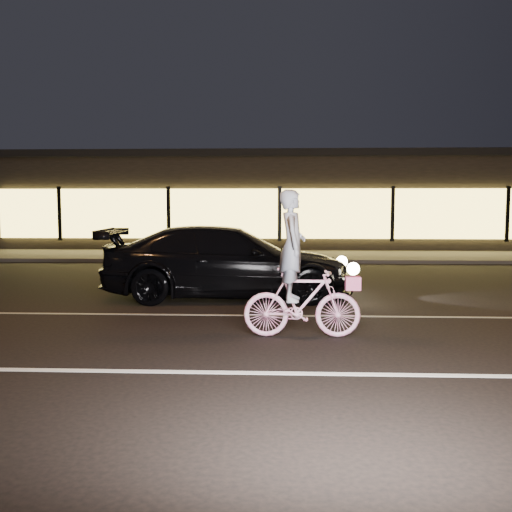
{
  "coord_description": "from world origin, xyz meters",
  "views": [
    {
      "loc": [
        0.09,
        -8.15,
        2.03
      ],
      "look_at": [
        -0.31,
        0.6,
        1.21
      ],
      "focal_mm": 40.0,
      "sensor_mm": 36.0,
      "label": 1
    }
  ],
  "objects": [
    {
      "name": "cyclist",
      "position": [
        0.36,
        0.37,
        0.79
      ],
      "size": [
        1.77,
        0.61,
        2.23
      ],
      "rotation": [
        0.0,
        0.0,
        1.57
      ],
      "color": "#FF4C9C",
      "rests_on": "ground"
    },
    {
      "name": "lane_stripe_far",
      "position": [
        0.0,
        2.0,
        0.0
      ],
      "size": [
        60.0,
        0.1,
        0.01
      ],
      "primitive_type": "cube",
      "color": "gray",
      "rests_on": "ground"
    },
    {
      "name": "sedan",
      "position": [
        -1.05,
        3.92,
        0.77
      ],
      "size": [
        5.43,
        2.46,
        1.54
      ],
      "rotation": [
        0.0,
        0.0,
        1.63
      ],
      "color": "black",
      "rests_on": "ground"
    },
    {
      "name": "sidewalk",
      "position": [
        0.0,
        13.0,
        0.06
      ],
      "size": [
        30.0,
        4.0,
        0.12
      ],
      "primitive_type": "cube",
      "color": "#383533",
      "rests_on": "ground"
    },
    {
      "name": "storefront",
      "position": [
        0.0,
        18.97,
        2.15
      ],
      "size": [
        25.4,
        8.42,
        4.2
      ],
      "color": "black",
      "rests_on": "ground"
    },
    {
      "name": "ground",
      "position": [
        0.0,
        0.0,
        0.0
      ],
      "size": [
        90.0,
        90.0,
        0.0
      ],
      "primitive_type": "plane",
      "color": "black",
      "rests_on": "ground"
    },
    {
      "name": "lane_stripe_near",
      "position": [
        0.0,
        -1.5,
        0.0
      ],
      "size": [
        60.0,
        0.12,
        0.01
      ],
      "primitive_type": "cube",
      "color": "silver",
      "rests_on": "ground"
    }
  ]
}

